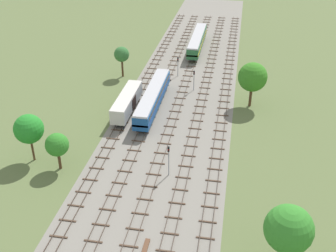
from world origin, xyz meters
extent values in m
plane|color=#5B6B3D|center=(0.00, 56.00, 0.00)|extent=(480.00, 480.00, 0.00)
cube|color=gray|center=(0.00, 56.00, 0.00)|extent=(22.36, 176.00, 0.01)
cube|color=#47382D|center=(-9.90, 57.00, 0.22)|extent=(0.07, 126.00, 0.15)
cube|color=#47382D|center=(-8.46, 57.00, 0.22)|extent=(0.07, 126.00, 0.15)
cube|color=brown|center=(-9.18, 13.50, 0.07)|extent=(2.40, 0.22, 0.14)
cube|color=brown|center=(-9.18, 16.50, 0.07)|extent=(2.40, 0.22, 0.14)
cube|color=brown|center=(-9.18, 19.50, 0.07)|extent=(2.40, 0.22, 0.14)
cube|color=brown|center=(-9.18, 22.50, 0.07)|extent=(2.40, 0.22, 0.14)
cube|color=brown|center=(-9.18, 25.50, 0.07)|extent=(2.40, 0.22, 0.14)
cube|color=brown|center=(-9.18, 28.50, 0.07)|extent=(2.40, 0.22, 0.14)
cube|color=brown|center=(-9.18, 31.50, 0.07)|extent=(2.40, 0.22, 0.14)
cube|color=brown|center=(-9.18, 34.50, 0.07)|extent=(2.40, 0.22, 0.14)
cube|color=brown|center=(-9.18, 37.50, 0.07)|extent=(2.40, 0.22, 0.14)
cube|color=brown|center=(-9.18, 40.50, 0.07)|extent=(2.40, 0.22, 0.14)
cube|color=brown|center=(-9.18, 43.50, 0.07)|extent=(2.40, 0.22, 0.14)
cube|color=brown|center=(-9.18, 46.50, 0.07)|extent=(2.40, 0.22, 0.14)
cube|color=brown|center=(-9.18, 49.50, 0.07)|extent=(2.40, 0.22, 0.14)
cube|color=brown|center=(-9.18, 52.50, 0.07)|extent=(2.40, 0.22, 0.14)
cube|color=brown|center=(-9.18, 55.50, 0.07)|extent=(2.40, 0.22, 0.14)
cube|color=brown|center=(-9.18, 58.50, 0.07)|extent=(2.40, 0.22, 0.14)
cube|color=brown|center=(-9.18, 61.50, 0.07)|extent=(2.40, 0.22, 0.14)
cube|color=brown|center=(-9.18, 64.50, 0.07)|extent=(2.40, 0.22, 0.14)
cube|color=brown|center=(-9.18, 67.50, 0.07)|extent=(2.40, 0.22, 0.14)
cube|color=brown|center=(-9.18, 70.50, 0.07)|extent=(2.40, 0.22, 0.14)
cube|color=brown|center=(-9.18, 73.50, 0.07)|extent=(2.40, 0.22, 0.14)
cube|color=brown|center=(-9.18, 76.50, 0.07)|extent=(2.40, 0.22, 0.14)
cube|color=brown|center=(-9.18, 79.50, 0.07)|extent=(2.40, 0.22, 0.14)
cube|color=brown|center=(-9.18, 82.50, 0.07)|extent=(2.40, 0.22, 0.14)
cube|color=brown|center=(-9.18, 85.50, 0.07)|extent=(2.40, 0.22, 0.14)
cube|color=brown|center=(-9.18, 88.50, 0.07)|extent=(2.40, 0.22, 0.14)
cube|color=brown|center=(-9.18, 91.50, 0.07)|extent=(2.40, 0.22, 0.14)
cube|color=brown|center=(-9.18, 94.50, 0.07)|extent=(2.40, 0.22, 0.14)
cube|color=brown|center=(-9.18, 97.50, 0.07)|extent=(2.40, 0.22, 0.14)
cube|color=brown|center=(-9.18, 100.50, 0.07)|extent=(2.40, 0.22, 0.14)
cube|color=brown|center=(-9.18, 103.50, 0.07)|extent=(2.40, 0.22, 0.14)
cube|color=brown|center=(-9.18, 106.50, 0.07)|extent=(2.40, 0.22, 0.14)
cube|color=brown|center=(-9.18, 109.50, 0.07)|extent=(2.40, 0.22, 0.14)
cube|color=brown|center=(-9.18, 112.50, 0.07)|extent=(2.40, 0.22, 0.14)
cube|color=brown|center=(-9.18, 115.50, 0.07)|extent=(2.40, 0.22, 0.14)
cube|color=brown|center=(-9.18, 118.50, 0.07)|extent=(2.40, 0.22, 0.14)
cube|color=#47382D|center=(-5.31, 57.00, 0.22)|extent=(0.07, 126.00, 0.15)
cube|color=#47382D|center=(-3.87, 57.00, 0.22)|extent=(0.07, 126.00, 0.15)
cube|color=brown|center=(-4.59, 13.50, 0.07)|extent=(2.40, 0.22, 0.14)
cube|color=brown|center=(-4.59, 16.50, 0.07)|extent=(2.40, 0.22, 0.14)
cube|color=brown|center=(-4.59, 19.50, 0.07)|extent=(2.40, 0.22, 0.14)
cube|color=brown|center=(-4.59, 22.50, 0.07)|extent=(2.40, 0.22, 0.14)
cube|color=brown|center=(-4.59, 25.50, 0.07)|extent=(2.40, 0.22, 0.14)
cube|color=brown|center=(-4.59, 28.50, 0.07)|extent=(2.40, 0.22, 0.14)
cube|color=brown|center=(-4.59, 31.50, 0.07)|extent=(2.40, 0.22, 0.14)
cube|color=brown|center=(-4.59, 34.50, 0.07)|extent=(2.40, 0.22, 0.14)
cube|color=brown|center=(-4.59, 37.50, 0.07)|extent=(2.40, 0.22, 0.14)
cube|color=brown|center=(-4.59, 40.50, 0.07)|extent=(2.40, 0.22, 0.14)
cube|color=brown|center=(-4.59, 43.50, 0.07)|extent=(2.40, 0.22, 0.14)
cube|color=brown|center=(-4.59, 46.50, 0.07)|extent=(2.40, 0.22, 0.14)
cube|color=brown|center=(-4.59, 49.50, 0.07)|extent=(2.40, 0.22, 0.14)
cube|color=brown|center=(-4.59, 52.50, 0.07)|extent=(2.40, 0.22, 0.14)
cube|color=brown|center=(-4.59, 55.50, 0.07)|extent=(2.40, 0.22, 0.14)
cube|color=brown|center=(-4.59, 58.50, 0.07)|extent=(2.40, 0.22, 0.14)
cube|color=brown|center=(-4.59, 61.50, 0.07)|extent=(2.40, 0.22, 0.14)
cube|color=brown|center=(-4.59, 64.50, 0.07)|extent=(2.40, 0.22, 0.14)
cube|color=brown|center=(-4.59, 67.50, 0.07)|extent=(2.40, 0.22, 0.14)
cube|color=brown|center=(-4.59, 70.50, 0.07)|extent=(2.40, 0.22, 0.14)
cube|color=brown|center=(-4.59, 73.50, 0.07)|extent=(2.40, 0.22, 0.14)
cube|color=brown|center=(-4.59, 76.50, 0.07)|extent=(2.40, 0.22, 0.14)
cube|color=brown|center=(-4.59, 79.50, 0.07)|extent=(2.40, 0.22, 0.14)
cube|color=brown|center=(-4.59, 82.50, 0.07)|extent=(2.40, 0.22, 0.14)
cube|color=brown|center=(-4.59, 85.50, 0.07)|extent=(2.40, 0.22, 0.14)
cube|color=brown|center=(-4.59, 88.50, 0.07)|extent=(2.40, 0.22, 0.14)
cube|color=brown|center=(-4.59, 91.50, 0.07)|extent=(2.40, 0.22, 0.14)
cube|color=brown|center=(-4.59, 94.50, 0.07)|extent=(2.40, 0.22, 0.14)
cube|color=brown|center=(-4.59, 97.50, 0.07)|extent=(2.40, 0.22, 0.14)
cube|color=brown|center=(-4.59, 100.50, 0.07)|extent=(2.40, 0.22, 0.14)
cube|color=brown|center=(-4.59, 103.50, 0.07)|extent=(2.40, 0.22, 0.14)
cube|color=brown|center=(-4.59, 106.50, 0.07)|extent=(2.40, 0.22, 0.14)
cube|color=brown|center=(-4.59, 109.50, 0.07)|extent=(2.40, 0.22, 0.14)
cube|color=brown|center=(-4.59, 112.50, 0.07)|extent=(2.40, 0.22, 0.14)
cube|color=brown|center=(-4.59, 115.50, 0.07)|extent=(2.40, 0.22, 0.14)
cube|color=brown|center=(-4.59, 118.50, 0.07)|extent=(2.40, 0.22, 0.14)
cube|color=#47382D|center=(-0.72, 57.00, 0.22)|extent=(0.07, 126.00, 0.15)
cube|color=#47382D|center=(0.72, 57.00, 0.22)|extent=(0.07, 126.00, 0.15)
cube|color=brown|center=(0.00, 13.50, 0.07)|extent=(2.40, 0.22, 0.14)
cube|color=brown|center=(0.00, 16.50, 0.07)|extent=(2.40, 0.22, 0.14)
cube|color=brown|center=(0.00, 19.50, 0.07)|extent=(2.40, 0.22, 0.14)
cube|color=brown|center=(0.00, 22.50, 0.07)|extent=(2.40, 0.22, 0.14)
cube|color=brown|center=(0.00, 25.50, 0.07)|extent=(2.40, 0.22, 0.14)
cube|color=brown|center=(0.00, 28.50, 0.07)|extent=(2.40, 0.22, 0.14)
cube|color=brown|center=(0.00, 31.50, 0.07)|extent=(2.40, 0.22, 0.14)
cube|color=brown|center=(0.00, 34.50, 0.07)|extent=(2.40, 0.22, 0.14)
cube|color=brown|center=(0.00, 37.50, 0.07)|extent=(2.40, 0.22, 0.14)
cube|color=brown|center=(0.00, 40.50, 0.07)|extent=(2.40, 0.22, 0.14)
cube|color=brown|center=(0.00, 43.50, 0.07)|extent=(2.40, 0.22, 0.14)
cube|color=brown|center=(0.00, 46.50, 0.07)|extent=(2.40, 0.22, 0.14)
cube|color=brown|center=(0.00, 49.50, 0.07)|extent=(2.40, 0.22, 0.14)
cube|color=brown|center=(0.00, 52.50, 0.07)|extent=(2.40, 0.22, 0.14)
cube|color=brown|center=(0.00, 55.50, 0.07)|extent=(2.40, 0.22, 0.14)
cube|color=brown|center=(0.00, 58.50, 0.07)|extent=(2.40, 0.22, 0.14)
cube|color=brown|center=(0.00, 61.50, 0.07)|extent=(2.40, 0.22, 0.14)
cube|color=brown|center=(0.00, 64.50, 0.07)|extent=(2.40, 0.22, 0.14)
cube|color=brown|center=(0.00, 67.50, 0.07)|extent=(2.40, 0.22, 0.14)
cube|color=brown|center=(0.00, 70.50, 0.07)|extent=(2.40, 0.22, 0.14)
cube|color=brown|center=(0.00, 73.50, 0.07)|extent=(2.40, 0.22, 0.14)
cube|color=brown|center=(0.00, 76.50, 0.07)|extent=(2.40, 0.22, 0.14)
cube|color=brown|center=(0.00, 79.50, 0.07)|extent=(2.40, 0.22, 0.14)
cube|color=brown|center=(0.00, 82.50, 0.07)|extent=(2.40, 0.22, 0.14)
cube|color=brown|center=(0.00, 85.50, 0.07)|extent=(2.40, 0.22, 0.14)
cube|color=brown|center=(0.00, 88.50, 0.07)|extent=(2.40, 0.22, 0.14)
cube|color=brown|center=(0.00, 91.50, 0.07)|extent=(2.40, 0.22, 0.14)
cube|color=brown|center=(0.00, 94.50, 0.07)|extent=(2.40, 0.22, 0.14)
cube|color=brown|center=(0.00, 97.50, 0.07)|extent=(2.40, 0.22, 0.14)
cube|color=brown|center=(0.00, 100.50, 0.07)|extent=(2.40, 0.22, 0.14)
cube|color=brown|center=(0.00, 103.50, 0.07)|extent=(2.40, 0.22, 0.14)
cube|color=brown|center=(0.00, 106.50, 0.07)|extent=(2.40, 0.22, 0.14)
cube|color=brown|center=(0.00, 109.50, 0.07)|extent=(2.40, 0.22, 0.14)
cube|color=brown|center=(0.00, 112.50, 0.07)|extent=(2.40, 0.22, 0.14)
cube|color=brown|center=(0.00, 115.50, 0.07)|extent=(2.40, 0.22, 0.14)
cube|color=brown|center=(0.00, 118.50, 0.07)|extent=(2.40, 0.22, 0.14)
cube|color=#47382D|center=(3.87, 57.00, 0.22)|extent=(0.07, 126.00, 0.15)
cube|color=#47382D|center=(5.31, 57.00, 0.22)|extent=(0.07, 126.00, 0.15)
cube|color=brown|center=(4.59, 13.50, 0.07)|extent=(2.40, 0.22, 0.14)
cube|color=brown|center=(4.59, 16.50, 0.07)|extent=(2.40, 0.22, 0.14)
cube|color=brown|center=(4.59, 19.50, 0.07)|extent=(2.40, 0.22, 0.14)
cube|color=brown|center=(4.59, 22.50, 0.07)|extent=(2.40, 0.22, 0.14)
cube|color=brown|center=(4.59, 25.50, 0.07)|extent=(2.40, 0.22, 0.14)
cube|color=brown|center=(4.59, 28.50, 0.07)|extent=(2.40, 0.22, 0.14)
cube|color=brown|center=(4.59, 31.50, 0.07)|extent=(2.40, 0.22, 0.14)
cube|color=brown|center=(4.59, 34.50, 0.07)|extent=(2.40, 0.22, 0.14)
cube|color=brown|center=(4.59, 37.50, 0.07)|extent=(2.40, 0.22, 0.14)
cube|color=brown|center=(4.59, 40.50, 0.07)|extent=(2.40, 0.22, 0.14)
cube|color=brown|center=(4.59, 43.50, 0.07)|extent=(2.40, 0.22, 0.14)
cube|color=brown|center=(4.59, 46.50, 0.07)|extent=(2.40, 0.22, 0.14)
cube|color=brown|center=(4.59, 49.50, 0.07)|extent=(2.40, 0.22, 0.14)
cube|color=brown|center=(4.59, 52.50, 0.07)|extent=(2.40, 0.22, 0.14)
cube|color=brown|center=(4.59, 55.50, 0.07)|extent=(2.40, 0.22, 0.14)
cube|color=brown|center=(4.59, 58.50, 0.07)|extent=(2.40, 0.22, 0.14)
cube|color=brown|center=(4.59, 61.50, 0.07)|extent=(2.40, 0.22, 0.14)
cube|color=brown|center=(4.59, 64.50, 0.07)|extent=(2.40, 0.22, 0.14)
cube|color=brown|center=(4.59, 67.50, 0.07)|extent=(2.40, 0.22, 0.14)
cube|color=brown|center=(4.59, 70.50, 0.07)|extent=(2.40, 0.22, 0.14)
cube|color=brown|center=(4.59, 73.50, 0.07)|extent=(2.40, 0.22, 0.14)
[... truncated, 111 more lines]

